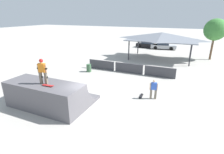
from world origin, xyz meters
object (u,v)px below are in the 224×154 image
Objects in this scene: skateboard_on_deck at (48,85)px; tree_beside_pavilion at (215,30)px; skater_on_deck at (42,70)px; skateboard_on_ground at (141,96)px; trash_bin at (89,68)px; parked_car_black at (148,45)px; parked_car_silver at (163,46)px; bystander_walking at (154,88)px.

skateboard_on_deck is 0.14× the size of tree_beside_pavilion.
skater_on_deck reaches higher than skateboard_on_ground.
parked_car_black is (2.65, 17.58, 0.18)m from trash_bin.
skateboard_on_deck is 25.89m from parked_car_silver.
parked_car_silver is (2.86, -0.30, 0.00)m from parked_car_black.
bystander_walking is at bearing 34.91° from skateboard_on_deck.
tree_beside_pavilion is 1.18× the size of parked_car_silver.
bystander_walking is at bearing -67.36° from parked_car_black.
bystander_walking is at bearing -91.69° from parked_car_silver.
skater_on_deck reaches higher than trash_bin.
skater_on_deck is 0.30× the size of tree_beside_pavilion.
skater_on_deck is 0.35× the size of parked_car_silver.
skateboard_on_ground is (5.39, 4.34, -2.69)m from skater_on_deck.
skateboard_on_ground is at bearing -69.67° from parked_car_black.
tree_beside_pavilion is at bearing -20.66° from parked_car_black.
skater_on_deck is 2.00× the size of skateboard_on_ground.
parked_car_black and parked_car_silver have the same top height.
skateboard_on_ground is 21.82m from parked_car_black.
skater_on_deck is 25.83m from parked_car_black.
skateboard_on_deck is 8.74m from trash_bin.
skater_on_deck is 0.36× the size of parked_car_black.
tree_beside_pavilion is 12.18m from parked_car_black.
parked_car_black is at bearing -93.10° from bystander_walking.
parked_car_black reaches higher than trash_bin.
skateboard_on_deck reaches higher than parked_car_black.
skateboard_on_deck is at bearing -75.63° from trash_bin.
tree_beside_pavilion is at bearing -44.90° from parked_car_silver.
trash_bin is at bearing -137.27° from tree_beside_pavilion.
tree_beside_pavilion reaches higher than parked_car_silver.
skateboard_on_ground is (-0.91, 0.00, -0.80)m from bystander_walking.
trash_bin is 0.18× the size of parked_car_silver.
tree_beside_pavilion reaches higher than trash_bin.
skateboard_on_ground is 7.95m from trash_bin.
parked_car_black is (1.06, 25.72, -2.15)m from skater_on_deck.
tree_beside_pavilion is 6.56× the size of trash_bin.
trash_bin is 0.18× the size of parked_car_black.
skateboard_on_ground is 0.15× the size of tree_beside_pavilion.
parked_car_black is (-5.24, 21.38, -0.26)m from bystander_walking.
parked_car_silver is (-7.30, 5.45, -3.49)m from tree_beside_pavilion.
bystander_walking is 21.21m from parked_car_silver.
skater_on_deck is 1.07× the size of bystander_walking.
skateboard_on_deck is at bearing 21.56° from bystander_walking.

